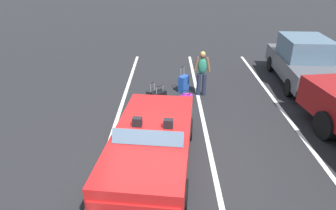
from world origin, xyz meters
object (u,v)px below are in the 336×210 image
Objects in this scene: suitcase_small_carryon at (151,97)px; duffel_bag at (185,97)px; suitcase_medium_bright at (184,84)px; suitcase_large_black at (158,102)px; convertible_car at (150,149)px; traveler_person at (202,71)px; parked_sedan_near at (303,61)px.

suitcase_small_carryon is 1.20m from duffel_bag.
suitcase_medium_bright is at bearing -98.09° from suitcase_small_carryon.
suitcase_large_black is 0.71m from suitcase_small_carryon.
duffel_bag is (-3.82, 1.00, -0.43)m from convertible_car.
traveler_person is at bearing 132.36° from duffel_bag.
traveler_person reaches higher than convertible_car.
parked_sedan_near is at bearing 140.77° from convertible_car.
traveler_person reaches higher than suitcase_small_carryon.
suitcase_small_carryon is (1.07, -1.16, -0.06)m from suitcase_medium_bright.
suitcase_medium_bright is 1.40× the size of duffel_bag.
parked_sedan_near is at bearing -105.16° from suitcase_large_black.
convertible_car is 2.60× the size of traveler_person.
duffel_bag is 1.13m from traveler_person.
suitcase_small_carryon is 2.06m from traveler_person.
parked_sedan_near is (-2.05, 5.92, 0.64)m from suitcase_small_carryon.
convertible_car is 8.08m from parked_sedan_near.
suitcase_medium_bright reaches higher than duffel_bag.
convertible_car is 0.93× the size of parked_sedan_near.
traveler_person is (0.32, 0.63, 0.62)m from suitcase_medium_bright.
suitcase_medium_bright is at bearing -68.12° from suitcase_large_black.
suitcase_large_black is at bearing -175.50° from convertible_car.
suitcase_large_black is at bearing 150.94° from suitcase_small_carryon.
duffel_bag is at bearing -52.93° from suitcase_medium_bright.
suitcase_small_carryon is at bearing -66.95° from parked_sedan_near.
suitcase_large_black is at bearing -81.69° from suitcase_medium_bright.
suitcase_large_black is at bearing -47.07° from duffel_bag.
suitcase_medium_bright is 0.94m from traveler_person.
traveler_person is 4.33m from parked_sedan_near.
traveler_person is at bearing -68.67° from parked_sedan_near.
suitcase_small_carryon reaches higher than duffel_bag.
traveler_person is at bearing -118.00° from suitcase_small_carryon.
suitcase_large_black is 1.20× the size of suitcase_small_carryon.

